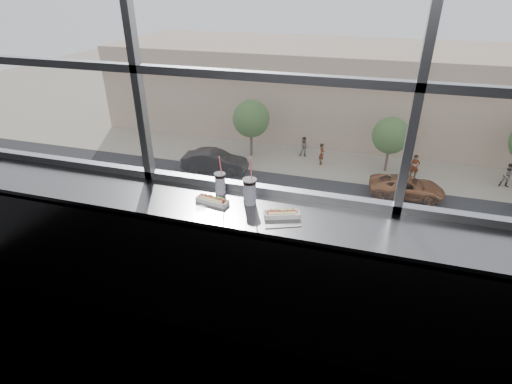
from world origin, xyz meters
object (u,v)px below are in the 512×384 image
(hotdog_tray_right, at_px, (282,214))
(car_far_a, at_px, (215,158))
(hotdog_tray_left, at_px, (212,200))
(pedestrian_b, at_px, (322,152))
(loose_straw, at_px, (283,227))
(car_far_b, at_px, (407,184))
(car_near_d, at_px, (462,256))
(tree_center, at_px, (391,136))
(soda_cup_right, at_px, (250,190))
(wrapper, at_px, (201,207))
(pedestrian_d, at_px, (509,173))
(car_near_c, at_px, (341,235))
(tree_left, at_px, (251,119))
(pedestrian_c, at_px, (415,164))
(car_near_a, at_px, (144,204))
(pedestrian_a, at_px, (304,145))
(car_near_b, at_px, (201,216))
(soda_cup_left, at_px, (220,182))

(hotdog_tray_right, xyz_separation_m, car_far_a, (-10.86, 24.31, -10.94))
(hotdog_tray_left, distance_m, pedestrian_b, 30.26)
(loose_straw, height_order, car_far_b, loose_straw)
(car_far_a, relative_size, car_near_d, 1.03)
(car_far_a, bearing_deg, tree_center, -77.76)
(soda_cup_right, distance_m, wrapper, 0.38)
(loose_straw, distance_m, pedestrian_d, 31.92)
(soda_cup_right, height_order, car_far_b, soda_cup_right)
(car_near_c, xyz_separation_m, tree_left, (-8.86, 12.00, 2.09))
(car_near_d, xyz_separation_m, tree_left, (-15.00, 12.00, 2.14))
(car_near_d, xyz_separation_m, pedestrian_c, (-1.75, 11.25, 0.02))
(wrapper, relative_size, tree_left, 0.02)
(car_near_a, relative_size, car_near_c, 0.99)
(pedestrian_d, bearing_deg, pedestrian_a, 174.89)
(car_near_d, distance_m, pedestrian_d, 12.54)
(pedestrian_b, relative_size, tree_center, 0.49)
(tree_left, bearing_deg, hotdog_tray_right, -72.18)
(car_near_a, distance_m, car_near_d, 18.27)
(car_near_c, xyz_separation_m, car_near_b, (-8.27, 0.00, -0.20))
(car_near_b, distance_m, car_far_b, 14.44)
(car_far_a, bearing_deg, hotdog_tray_left, -161.90)
(soda_cup_left, relative_size, car_near_a, 0.05)
(pedestrian_b, bearing_deg, pedestrian_c, -94.50)
(car_near_a, relative_size, pedestrian_c, 2.98)
(car_near_b, bearing_deg, car_far_b, -57.67)
(car_far_b, bearing_deg, pedestrian_c, -14.20)
(pedestrian_c, bearing_deg, car_near_d, -81.17)
(car_far_b, relative_size, tree_center, 1.28)
(car_near_a, relative_size, tree_left, 1.39)
(car_near_d, bearing_deg, soda_cup_right, 162.96)
(car_far_b, bearing_deg, loose_straw, 168.85)
(pedestrian_a, bearing_deg, car_near_b, -106.47)
(hotdog_tray_left, height_order, car_far_b, hotdog_tray_left)
(car_far_a, height_order, pedestrian_a, car_far_a)
(hotdog_tray_left, height_order, pedestrian_b, hotdog_tray_left)
(loose_straw, xyz_separation_m, wrapper, (-0.64, 0.08, 0.01))
(car_near_c, relative_size, car_far_a, 1.01)
(hotdog_tray_right, xyz_separation_m, tree_center, (2.09, 28.31, -9.13))
(hotdog_tray_left, distance_m, pedestrian_a, 31.54)
(soda_cup_left, distance_m, car_far_a, 28.43)
(car_far_a, bearing_deg, hotdog_tray_right, -160.86)
(loose_straw, height_order, car_far_a, loose_straw)
(hotdog_tray_left, xyz_separation_m, soda_cup_left, (0.00, 0.17, 0.07))
(loose_straw, height_order, pedestrian_b, loose_straw)
(car_near_d, bearing_deg, wrapper, 162.20)
(car_near_a, distance_m, tree_left, 12.61)
(wrapper, distance_m, pedestrian_d, 32.07)
(car_near_b, bearing_deg, pedestrian_d, -60.04)
(car_near_d, bearing_deg, loose_straw, 164.24)
(car_far_a, height_order, car_far_b, car_far_a)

